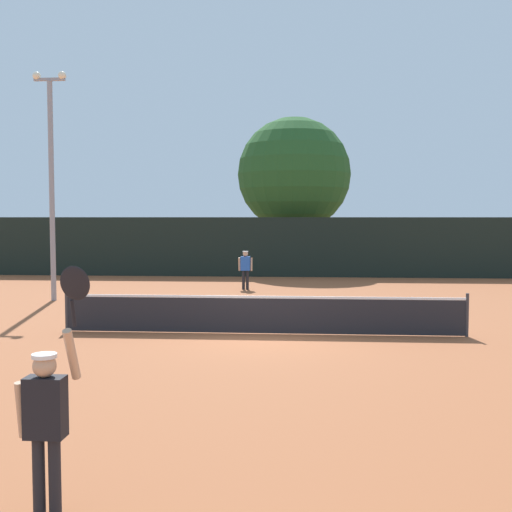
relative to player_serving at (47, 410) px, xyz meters
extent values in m
plane|color=#9E5633|center=(1.46, 9.80, -1.08)|extent=(120.00, 120.00, 0.00)
cube|color=#232328|center=(1.46, 9.80, -0.60)|extent=(10.06, 0.03, 0.91)
cube|color=white|center=(1.46, 9.80, -0.15)|extent=(10.06, 0.04, 0.06)
cylinder|color=#333338|center=(-3.57, 9.80, -0.54)|extent=(0.08, 0.08, 1.07)
cylinder|color=#333338|center=(6.49, 9.80, -0.54)|extent=(0.08, 0.08, 1.07)
cube|color=black|center=(1.46, 24.85, 0.38)|extent=(32.74, 0.12, 2.91)
cube|color=black|center=(-0.01, -0.01, 0.03)|extent=(0.38, 0.22, 0.60)
sphere|color=tan|center=(-0.01, -0.01, 0.43)|extent=(0.23, 0.23, 0.23)
cylinder|color=white|center=(-0.01, -0.01, 0.53)|extent=(0.24, 0.24, 0.04)
cylinder|color=black|center=(-0.09, -0.01, -0.67)|extent=(0.12, 0.12, 0.81)
cylinder|color=black|center=(0.07, -0.01, -0.67)|extent=(0.12, 0.12, 0.81)
cylinder|color=tan|center=(-0.25, -0.01, 0.00)|extent=(0.09, 0.17, 0.57)
cylinder|color=tan|center=(0.23, 0.07, 0.53)|extent=(0.09, 0.32, 0.55)
cylinder|color=black|center=(0.23, 0.13, 0.92)|extent=(0.04, 0.11, 0.28)
ellipsoid|color=black|center=(0.23, 0.19, 1.21)|extent=(0.30, 0.13, 0.36)
cube|color=blue|center=(0.17, 19.43, -0.03)|extent=(0.38, 0.22, 0.57)
sphere|color=tan|center=(0.17, 19.43, 0.36)|extent=(0.22, 0.22, 0.22)
cylinder|color=white|center=(0.17, 19.43, 0.45)|extent=(0.23, 0.23, 0.04)
cylinder|color=black|center=(0.09, 19.43, -0.69)|extent=(0.12, 0.12, 0.77)
cylinder|color=black|center=(0.25, 19.43, -0.69)|extent=(0.12, 0.12, 0.77)
cylinder|color=tan|center=(-0.07, 19.43, -0.05)|extent=(0.09, 0.17, 0.54)
cylinder|color=tan|center=(0.41, 19.43, -0.05)|extent=(0.09, 0.15, 0.54)
sphere|color=#CCE033|center=(3.55, 11.83, -1.04)|extent=(0.07, 0.07, 0.07)
cylinder|color=gray|center=(-6.25, 15.59, 2.73)|extent=(0.18, 0.18, 7.61)
cube|color=gray|center=(-6.25, 15.59, 6.58)|extent=(1.10, 0.10, 0.10)
sphere|color=#F2EDCC|center=(-6.70, 15.59, 6.71)|extent=(0.28, 0.28, 0.28)
sphere|color=#F2EDCC|center=(-5.80, 15.59, 6.71)|extent=(0.28, 0.28, 0.28)
cylinder|color=brown|center=(1.99, 28.56, 0.40)|extent=(0.56, 0.56, 2.95)
sphere|color=#235123|center=(1.99, 28.56, 4.17)|extent=(6.13, 6.13, 6.13)
cube|color=navy|center=(-6.25, 31.58, -0.48)|extent=(2.38, 4.39, 0.90)
cube|color=#2D333D|center=(-6.25, 31.28, 0.29)|extent=(1.94, 2.38, 0.64)
cylinder|color=black|center=(-7.10, 32.98, -0.78)|extent=(0.22, 0.60, 0.60)
cylinder|color=black|center=(-5.40, 32.98, -0.78)|extent=(0.22, 0.60, 0.60)
cylinder|color=black|center=(-7.10, 30.18, -0.78)|extent=(0.22, 0.60, 0.60)
cylinder|color=black|center=(-5.40, 30.18, -0.78)|extent=(0.22, 0.60, 0.60)
cube|color=white|center=(3.34, 33.40, -0.48)|extent=(2.26, 4.35, 0.90)
cube|color=#2D333D|center=(3.34, 33.10, 0.29)|extent=(1.88, 2.34, 0.64)
cylinder|color=black|center=(2.49, 34.80, -0.78)|extent=(0.22, 0.60, 0.60)
cylinder|color=black|center=(4.19, 34.80, -0.78)|extent=(0.22, 0.60, 0.60)
cylinder|color=black|center=(2.49, 32.00, -0.78)|extent=(0.22, 0.60, 0.60)
cylinder|color=black|center=(4.19, 32.00, -0.78)|extent=(0.22, 0.60, 0.60)
camera|label=1|loc=(2.46, -5.82, 1.87)|focal=44.24mm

